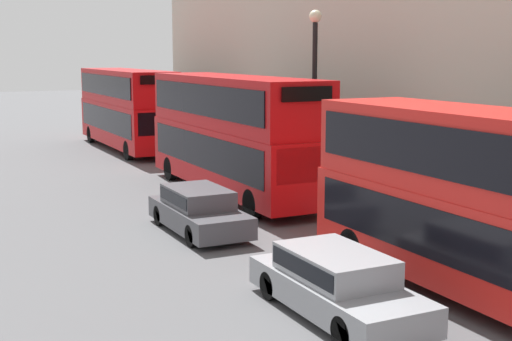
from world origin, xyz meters
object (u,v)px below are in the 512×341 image
(car_hatchback, at_px, (199,209))
(pedestrian, at_px, (181,133))
(bus_leading, at_px, (489,198))
(bus_third_in_queue, at_px, (127,106))
(bus_second_in_queue, at_px, (233,130))
(car_dark_sedan, at_px, (337,282))

(car_hatchback, bearing_deg, pedestrian, 71.31)
(car_hatchback, distance_m, pedestrian, 19.86)
(bus_leading, xyz_separation_m, bus_third_in_queue, (-0.00, 27.93, 0.15))
(bus_second_in_queue, distance_m, car_hatchback, 6.26)
(bus_leading, distance_m, bus_third_in_queue, 27.94)
(car_dark_sedan, height_order, pedestrian, pedestrian)
(car_dark_sedan, xyz_separation_m, pedestrian, (6.36, 26.58, 0.13))
(bus_third_in_queue, distance_m, car_hatchback, 19.81)
(bus_third_in_queue, height_order, car_hatchback, bus_third_in_queue)
(bus_second_in_queue, height_order, bus_third_in_queue, bus_second_in_queue)
(car_dark_sedan, relative_size, car_hatchback, 1.05)
(bus_third_in_queue, distance_m, pedestrian, 3.44)
(bus_second_in_queue, xyz_separation_m, car_hatchback, (-3.40, -4.94, -1.78))
(car_dark_sedan, distance_m, car_hatchback, 7.77)
(bus_third_in_queue, bearing_deg, pedestrian, -11.83)
(bus_second_in_queue, bearing_deg, car_dark_sedan, -104.97)
(car_dark_sedan, bearing_deg, bus_third_in_queue, 82.88)
(bus_second_in_queue, distance_m, car_dark_sedan, 13.28)
(car_dark_sedan, bearing_deg, bus_leading, -12.16)
(bus_second_in_queue, xyz_separation_m, pedestrian, (2.96, 13.87, -1.66))
(car_hatchback, bearing_deg, car_dark_sedan, -90.00)
(bus_leading, distance_m, pedestrian, 27.51)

